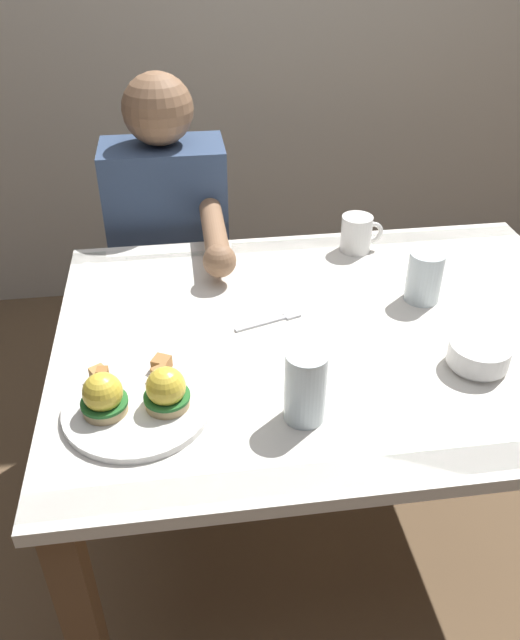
# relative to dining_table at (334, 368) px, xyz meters

# --- Properties ---
(ground_plane) EXTENTS (6.00, 6.00, 0.00)m
(ground_plane) POSITION_rel_dining_table_xyz_m (0.00, 0.00, -0.63)
(ground_plane) COLOR brown
(dining_table) EXTENTS (1.20, 0.90, 0.74)m
(dining_table) POSITION_rel_dining_table_xyz_m (0.00, 0.00, 0.00)
(dining_table) COLOR white
(dining_table) RESTS_ON ground_plane
(eggs_benedict_plate) EXTENTS (0.27, 0.27, 0.09)m
(eggs_benedict_plate) POSITION_rel_dining_table_xyz_m (-0.42, -0.20, 0.13)
(eggs_benedict_plate) COLOR white
(eggs_benedict_plate) RESTS_ON dining_table
(fruit_bowl) EXTENTS (0.12, 0.12, 0.05)m
(fruit_bowl) POSITION_rel_dining_table_xyz_m (0.24, -0.16, 0.14)
(fruit_bowl) COLOR white
(fruit_bowl) RESTS_ON dining_table
(coffee_mug) EXTENTS (0.11, 0.08, 0.09)m
(coffee_mug) POSITION_rel_dining_table_xyz_m (0.13, 0.35, 0.16)
(coffee_mug) COLOR white
(coffee_mug) RESTS_ON dining_table
(fork) EXTENTS (0.15, 0.06, 0.00)m
(fork) POSITION_rel_dining_table_xyz_m (-0.13, 0.05, 0.11)
(fork) COLOR silver
(fork) RESTS_ON dining_table
(water_glass_near) EXTENTS (0.08, 0.08, 0.12)m
(water_glass_near) POSITION_rel_dining_table_xyz_m (0.22, 0.09, 0.16)
(water_glass_near) COLOR silver
(water_glass_near) RESTS_ON dining_table
(water_glass_far) EXTENTS (0.07, 0.07, 0.14)m
(water_glass_far) POSITION_rel_dining_table_xyz_m (-0.12, -0.26, 0.17)
(water_glass_far) COLOR silver
(water_glass_far) RESTS_ON dining_table
(diner_person) EXTENTS (0.34, 0.54, 1.14)m
(diner_person) POSITION_rel_dining_table_xyz_m (-0.35, 0.60, 0.02)
(diner_person) COLOR #33333D
(diner_person) RESTS_ON ground_plane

